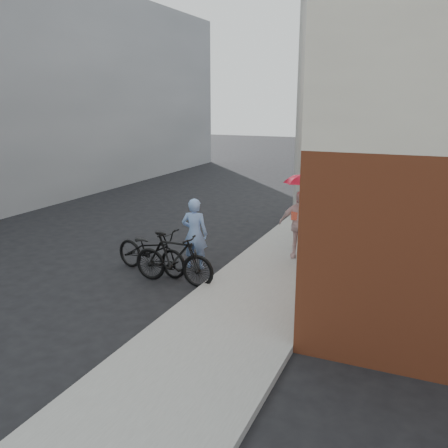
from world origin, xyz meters
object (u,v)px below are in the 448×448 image
Objects in this scene: bike_right at (173,259)px; utility_pole at (301,106)px; officer at (195,234)px; planter at (340,246)px; bike_left at (151,251)px; kimono_woman at (299,224)px.

utility_pole is at bearing -8.48° from bike_right.
utility_pole is 6.00m from officer.
utility_pole is at bearing -110.34° from officer.
planter is at bearing -151.89° from officer.
officer is at bearing 1.28° from bike_right.
bike_right is (0.77, -0.38, 0.04)m from bike_left.
kimono_woman is at bearing -156.60° from officer.
bike_right is (0.03, -1.02, -0.26)m from officer.
utility_pole is 3.91× the size of bike_right.
planter is at bearing -40.79° from bike_left.
bike_right is 4.78× the size of planter.
bike_right is 4.30m from planter.
kimono_woman is (2.74, 1.98, 0.40)m from bike_left.
bike_right is at bearing -135.91° from kimono_woman.
bike_left is 3.40m from kimono_woman.
bike_right reaches higher than bike_left.
utility_pole is at bearing 99.33° from kimono_woman.
utility_pole is 7.01m from bike_right.
bike_left is (-0.74, -0.63, -0.30)m from officer.
kimono_woman reaches higher than planter.
bike_left is at bearing -150.23° from kimono_woman.
kimono_woman is at bearing -132.10° from planter.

